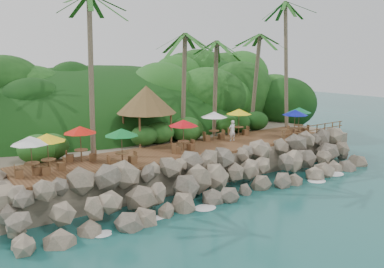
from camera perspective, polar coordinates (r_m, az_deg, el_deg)
ground at (r=27.20m, az=7.46°, el=-9.02°), size 140.00×140.00×0.00m
land_base at (r=39.66m, az=-8.43°, el=-1.10°), size 32.00×25.20×2.10m
jungle_hill at (r=46.54m, az=-12.63°, el=-0.78°), size 44.80×28.00×15.40m
seawall at (r=28.26m, az=4.74°, el=-5.74°), size 29.00×4.00×2.30m
terrace at (r=31.04m, az=-0.00°, el=-2.18°), size 26.00×5.00×0.20m
jungle_foliage at (r=39.02m, az=-7.72°, el=-2.86°), size 44.00×16.00×12.00m
foam_line at (r=27.40m, az=7.03°, el=-8.80°), size 25.20×0.80×0.06m
palms at (r=33.44m, az=-1.24°, el=15.70°), size 34.17×6.96×13.20m
palapa at (r=32.70m, az=-6.38°, el=4.81°), size 4.76×4.76×4.60m
dining_clusters at (r=30.04m, az=-1.29°, el=1.42°), size 25.16×5.40×2.38m
railing at (r=36.93m, az=16.51°, el=0.61°), size 8.30×0.10×1.00m
waiter at (r=33.64m, az=5.62°, el=0.48°), size 0.64×0.42×1.73m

